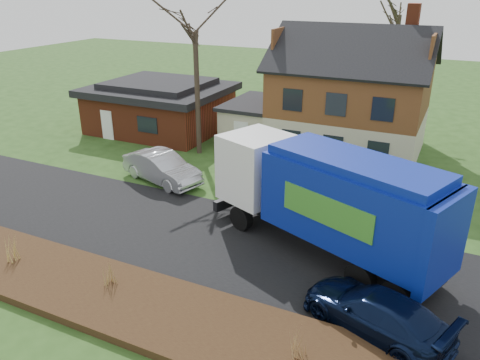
% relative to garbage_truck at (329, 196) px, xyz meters
% --- Properties ---
extents(ground, '(120.00, 120.00, 0.00)m').
position_rel_garbage_truck_xyz_m(ground, '(-4.25, -1.00, -2.59)').
color(ground, '#264617').
rests_on(ground, ground).
extents(road, '(80.00, 7.00, 0.02)m').
position_rel_garbage_truck_xyz_m(road, '(-4.25, -1.00, -2.58)').
color(road, black).
rests_on(road, ground).
extents(mulch_verge, '(80.00, 3.50, 0.30)m').
position_rel_garbage_truck_xyz_m(mulch_verge, '(-4.25, -6.30, -2.44)').
color(mulch_verge, black).
rests_on(mulch_verge, ground).
extents(main_house, '(12.95, 8.95, 9.26)m').
position_rel_garbage_truck_xyz_m(main_house, '(-2.76, 12.91, 1.44)').
color(main_house, '#BEB599').
rests_on(main_house, ground).
extents(ranch_house, '(9.80, 8.20, 3.70)m').
position_rel_garbage_truck_xyz_m(ranch_house, '(-16.25, 12.00, -0.78)').
color(ranch_house, maroon).
rests_on(ranch_house, ground).
extents(garbage_truck, '(10.77, 6.53, 4.49)m').
position_rel_garbage_truck_xyz_m(garbage_truck, '(0.00, 0.00, 0.00)').
color(garbage_truck, black).
rests_on(garbage_truck, ground).
extents(silver_sedan, '(5.37, 3.15, 1.67)m').
position_rel_garbage_truck_xyz_m(silver_sedan, '(-10.39, 3.47, -1.75)').
color(silver_sedan, '#B4B6BC').
rests_on(silver_sedan, ground).
extents(navy_wagon, '(5.34, 3.65, 1.44)m').
position_rel_garbage_truck_xyz_m(navy_wagon, '(2.76, -3.90, -1.87)').
color(navy_wagon, black).
rests_on(navy_wagon, ground).
extents(tree_front_west, '(3.58, 3.58, 10.65)m').
position_rel_garbage_truck_xyz_m(tree_front_west, '(-10.91, 8.52, 6.18)').
color(tree_front_west, '#382C22').
rests_on(tree_front_west, ground).
extents(grass_clump_west, '(0.39, 0.32, 1.03)m').
position_rel_garbage_truck_xyz_m(grass_clump_west, '(-10.76, -6.24, -1.77)').
color(grass_clump_west, tan).
rests_on(grass_clump_west, mulch_verge).
extents(grass_clump_mid, '(0.35, 0.29, 0.98)m').
position_rel_garbage_truck_xyz_m(grass_clump_mid, '(-6.33, -5.88, -1.80)').
color(grass_clump_mid, '#A78949').
rests_on(grass_clump_mid, mulch_verge).
extents(grass_clump_east, '(0.37, 0.31, 0.94)m').
position_rel_garbage_truck_xyz_m(grass_clump_east, '(0.99, -6.28, -1.82)').
color(grass_clump_east, '#A17747').
rests_on(grass_clump_east, mulch_verge).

